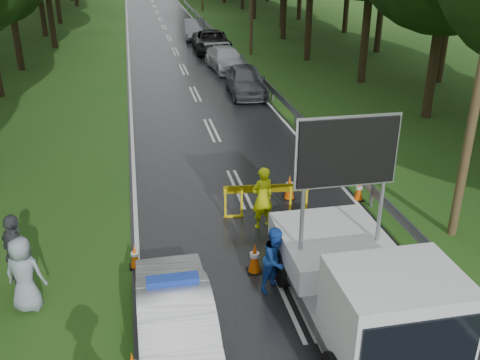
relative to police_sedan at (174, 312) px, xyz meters
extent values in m
plane|color=#1D4614|center=(2.65, 0.79, -0.68)|extent=(160.00, 160.00, 0.00)
cube|color=black|center=(2.65, 30.79, -0.67)|extent=(7.00, 140.00, 0.02)
cylinder|color=gray|center=(6.35, 0.79, -0.33)|extent=(0.12, 0.12, 0.70)
cube|color=gray|center=(6.35, 30.79, -0.13)|extent=(0.05, 60.00, 0.30)
imported|color=white|center=(0.00, 0.00, 0.00)|extent=(1.46, 4.11, 1.35)
cube|color=#1938A5|center=(0.00, 0.00, 0.74)|extent=(1.02, 0.29, 0.14)
cube|color=gray|center=(3.69, 0.10, -0.08)|extent=(2.20, 4.61, 0.27)
cube|color=silver|center=(3.69, 1.20, 0.36)|extent=(2.31, 2.64, 0.60)
cube|color=silver|center=(3.68, -1.87, 0.69)|extent=(2.20, 1.76, 1.87)
cube|color=black|center=(3.68, -2.77, 0.91)|extent=(2.03, 0.05, 0.93)
cube|color=black|center=(3.69, 0.76, 2.83)|extent=(2.08, 0.13, 1.43)
cylinder|color=black|center=(2.64, 1.42, -0.22)|extent=(0.31, 0.92, 0.92)
cylinder|color=black|center=(4.73, 1.42, -0.22)|extent=(0.31, 0.92, 0.92)
cube|color=yellow|center=(1.87, 4.91, -0.20)|extent=(0.06, 0.06, 0.95)
cube|color=yellow|center=(2.35, 4.86, -0.20)|extent=(0.06, 0.06, 0.95)
cube|color=yellow|center=(3.76, 4.71, -0.20)|extent=(0.06, 0.06, 0.95)
cube|color=yellow|center=(4.24, 4.66, -0.20)|extent=(0.06, 0.06, 0.95)
cube|color=#F2CC00|center=(3.05, 4.79, 0.22)|extent=(2.46, 0.31, 0.24)
imported|color=#BED20B|center=(2.80, 4.20, 0.23)|extent=(0.76, 0.60, 1.82)
imported|color=blue|center=(2.42, 1.29, 0.11)|extent=(0.97, 0.93, 1.58)
imported|color=#3D3E44|center=(-3.30, 2.29, 0.31)|extent=(1.07, 1.23, 1.99)
imported|color=gray|center=(-3.06, 1.63, 0.20)|extent=(0.98, 0.78, 1.76)
imported|color=#393C40|center=(5.25, 18.11, 0.10)|extent=(2.02, 4.62, 1.55)
imported|color=#96999D|center=(5.25, 24.11, 0.01)|extent=(2.39, 4.92, 1.38)
imported|color=black|center=(5.23, 30.11, 0.08)|extent=(2.76, 5.55, 1.51)
imported|color=#44464C|center=(4.73, 36.11, 0.09)|extent=(1.98, 4.77, 1.53)
cube|color=black|center=(2.09, 2.04, -0.66)|extent=(0.38, 0.38, 0.03)
cone|color=#E45307|center=(2.09, 2.04, -0.27)|extent=(0.31, 0.31, 0.78)
cube|color=black|center=(4.05, 5.79, -0.66)|extent=(0.39, 0.39, 0.03)
cone|color=#E45307|center=(4.05, 5.79, -0.26)|extent=(0.32, 0.32, 0.79)
cube|color=black|center=(-0.75, 2.81, -0.67)|extent=(0.30, 0.30, 0.03)
cone|color=#E45307|center=(-0.75, 2.81, -0.35)|extent=(0.25, 0.25, 0.62)
cube|color=black|center=(6.15, 5.29, -0.66)|extent=(0.33, 0.33, 0.03)
cone|color=#E45307|center=(6.15, 5.29, -0.32)|extent=(0.27, 0.27, 0.68)
camera|label=1|loc=(-0.40, -8.68, 6.73)|focal=40.00mm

